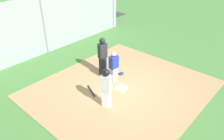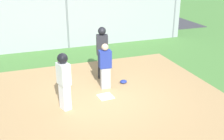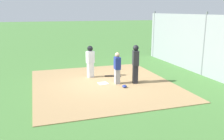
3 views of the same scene
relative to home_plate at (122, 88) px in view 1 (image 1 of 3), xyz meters
The scene contains 11 objects.
ground_plane 0.04m from the home_plate, ahead, with size 140.00×140.00×0.00m, color #477A38.
dirt_infield 0.03m from the home_plate, ahead, with size 7.20×6.40×0.03m, color #A88456.
home_plate is the anchor object (origin of this frame).
catcher 1.01m from the home_plate, 107.89° to the right, with size 0.40×0.29×1.49m.
umpire 1.81m from the home_plate, 104.45° to the right, with size 0.43×0.34×1.83m.
runner 1.62m from the home_plate, 13.28° to the left, with size 0.36×0.44×1.64m.
baseball_bat 1.32m from the home_plate, 38.55° to the right, with size 0.06×0.06×0.84m, color black.
catcher_mask 1.17m from the home_plate, 139.90° to the right, with size 0.24×0.20×0.12m, color navy.
backstop_fence 5.76m from the home_plate, 90.00° to the right, with size 12.00×0.10×3.35m.
parking_lot 9.55m from the home_plate, 90.00° to the right, with size 18.00×5.20×0.04m, color #38383D.
parked_car_green 10.58m from the home_plate, 107.45° to the right, with size 4.31×2.10×1.28m.
Camera 1 is at (6.23, 5.01, 5.61)m, focal length 35.76 mm.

